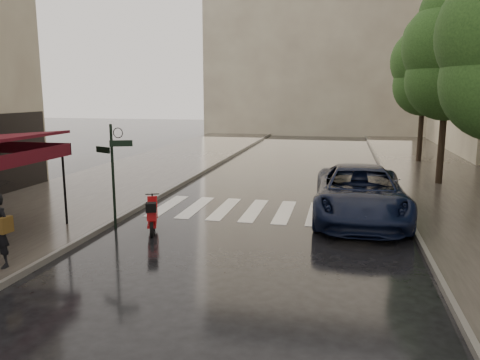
% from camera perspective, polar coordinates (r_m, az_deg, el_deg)
% --- Properties ---
extents(ground, '(120.00, 120.00, 0.00)m').
position_cam_1_polar(ground, '(11.46, -16.38, -10.16)').
color(ground, black).
rests_on(ground, ground).
extents(sidewalk_near, '(6.00, 60.00, 0.12)m').
position_cam_1_polar(sidewalk_near, '(23.82, -12.19, 0.84)').
color(sidewalk_near, '#38332D').
rests_on(sidewalk_near, ground).
extents(sidewalk_far, '(5.50, 60.00, 0.12)m').
position_cam_1_polar(sidewalk_far, '(22.28, 24.92, -0.57)').
color(sidewalk_far, '#38332D').
rests_on(sidewalk_far, ground).
extents(curb_near, '(0.12, 60.00, 0.16)m').
position_cam_1_polar(curb_near, '(22.74, -5.17, 0.62)').
color(curb_near, '#595651').
rests_on(curb_near, ground).
extents(curb_far, '(0.12, 60.00, 0.16)m').
position_cam_1_polar(curb_far, '(21.82, 17.74, -0.26)').
color(curb_far, '#595651').
rests_on(curb_far, ground).
extents(crosswalk, '(7.85, 3.20, 0.01)m').
position_cam_1_polar(crosswalk, '(16.03, 3.58, -3.80)').
color(crosswalk, silver).
rests_on(crosswalk, ground).
extents(signpost, '(1.17, 0.29, 3.10)m').
position_cam_1_polar(signpost, '(14.13, -15.24, 1.46)').
color(signpost, black).
rests_on(signpost, ground).
extents(backdrop_building, '(22.00, 6.00, 20.00)m').
position_cam_1_polar(backdrop_building, '(47.80, 9.89, 17.61)').
color(backdrop_building, gray).
rests_on(backdrop_building, ground).
extents(tree_mid, '(3.80, 3.80, 8.34)m').
position_cam_1_polar(tree_mid, '(21.84, 24.09, 13.90)').
color(tree_mid, black).
rests_on(tree_mid, sidewalk_far).
extents(tree_far, '(3.80, 3.80, 8.16)m').
position_cam_1_polar(tree_far, '(28.74, 21.63, 12.77)').
color(tree_far, black).
rests_on(tree_far, sidewalk_far).
extents(scooter, '(0.75, 1.48, 1.02)m').
position_cam_1_polar(scooter, '(13.78, -10.66, -4.35)').
color(scooter, black).
rests_on(scooter, ground).
extents(parked_car, '(2.91, 6.12, 1.69)m').
position_cam_1_polar(parked_car, '(15.34, 14.40, -1.56)').
color(parked_car, black).
rests_on(parked_car, ground).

